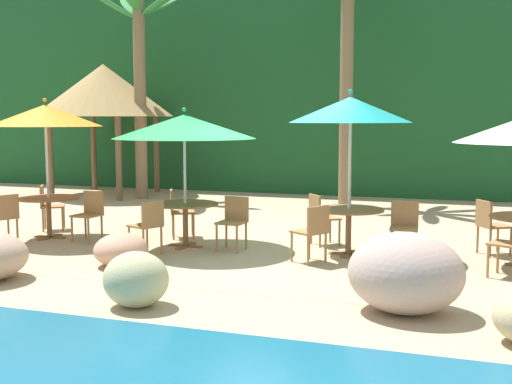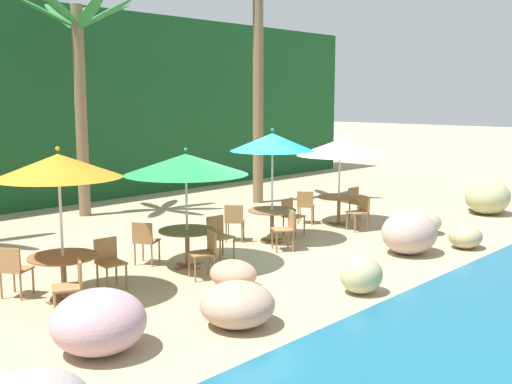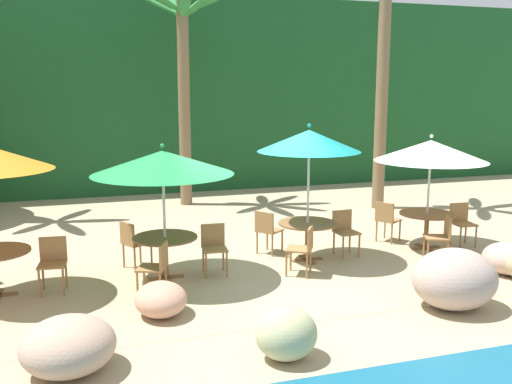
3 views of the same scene
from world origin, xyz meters
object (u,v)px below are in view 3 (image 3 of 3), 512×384
at_px(chair_teal_left, 304,247).
at_px(umbrella_green, 163,163).
at_px(umbrella_white, 431,151).
at_px(palm_tree_third, 384,40).
at_px(dining_table_white, 427,219).
at_px(chair_teal_seaward, 345,229).
at_px(chair_green_left, 157,265).
at_px(chair_white_seaward, 461,221).
at_px(chair_teal_inland, 267,229).
at_px(chair_white_inland, 387,218).
at_px(dining_table_green, 165,244).
at_px(chair_orange_seaward, 53,260).
at_px(chair_white_left, 441,235).
at_px(dining_table_teal, 308,229).
at_px(chair_green_inland, 133,241).
at_px(umbrella_teal, 309,141).
at_px(palm_tree_second, 184,57).
at_px(chair_green_seaward, 214,245).

bearing_deg(chair_teal_left, umbrella_green, 166.80).
xyz_separation_m(umbrella_white, palm_tree_third, (1.08, 3.85, 2.45)).
relative_size(chair_teal_left, dining_table_white, 0.79).
bearing_deg(chair_teal_seaward, chair_green_left, -162.63).
bearing_deg(chair_white_seaward, dining_table_white, -177.84).
bearing_deg(chair_teal_inland, chair_white_inland, 1.91).
xyz_separation_m(chair_teal_left, palm_tree_third, (4.07, 4.64, 3.93)).
height_order(umbrella_green, dining_table_green, umbrella_green).
relative_size(chair_orange_seaward, chair_teal_left, 1.00).
distance_m(chair_orange_seaward, chair_teal_left, 4.15).
height_order(chair_teal_inland, chair_white_left, same).
height_order(chair_orange_seaward, dining_table_teal, chair_orange_seaward).
relative_size(chair_green_inland, umbrella_white, 0.37).
xyz_separation_m(chair_orange_seaward, umbrella_white, (7.12, 0.30, 1.49)).
distance_m(umbrella_white, chair_white_inland, 1.71).
height_order(chair_green_inland, chair_teal_inland, same).
height_order(dining_table_green, chair_white_left, chair_white_left).
height_order(dining_table_green, chair_green_inland, chair_green_inland).
height_order(chair_green_left, umbrella_teal, umbrella_teal).
distance_m(umbrella_green, dining_table_teal, 3.05).
distance_m(dining_table_teal, palm_tree_third, 6.58).
bearing_deg(palm_tree_third, umbrella_white, -105.65).
bearing_deg(chair_white_seaward, chair_green_left, -170.32).
bearing_deg(dining_table_green, chair_white_left, -6.48).
bearing_deg(chair_white_seaward, umbrella_green, -177.43).
relative_size(chair_orange_seaward, chair_green_inland, 1.00).
relative_size(dining_table_green, chair_teal_inland, 1.26).
bearing_deg(palm_tree_third, dining_table_teal, -133.58).
distance_m(umbrella_green, dining_table_green, 1.39).
bearing_deg(palm_tree_second, chair_orange_seaward, -118.25).
xyz_separation_m(chair_teal_left, chair_white_left, (2.76, -0.03, 0.00)).
bearing_deg(chair_teal_seaward, chair_white_inland, 23.96).
bearing_deg(chair_green_left, umbrella_teal, 19.36).
bearing_deg(umbrella_white, dining_table_white, 0.00).
bearing_deg(chair_orange_seaward, umbrella_teal, 3.54).
xyz_separation_m(chair_green_left, dining_table_teal, (2.95, 1.04, 0.10)).
bearing_deg(palm_tree_third, chair_teal_left, -131.28).
distance_m(chair_teal_inland, chair_white_seaward, 4.10).
bearing_deg(palm_tree_second, chair_green_seaward, -96.16).
bearing_deg(chair_white_inland, chair_white_seaward, -25.29).
bearing_deg(dining_table_teal, chair_teal_seaward, 10.06).
relative_size(chair_teal_inland, dining_table_white, 0.79).
bearing_deg(dining_table_green, palm_tree_second, 76.12).
relative_size(umbrella_teal, palm_tree_third, 0.37).
bearing_deg(chair_teal_inland, chair_teal_left, -81.41).
bearing_deg(chair_orange_seaward, dining_table_white, 2.44).
height_order(chair_green_seaward, umbrella_teal, umbrella_teal).
height_order(dining_table_green, palm_tree_third, palm_tree_third).
distance_m(umbrella_green, chair_white_inland, 5.11).
xyz_separation_m(chair_green_seaward, chair_white_seaward, (5.31, 0.25, 0.00)).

